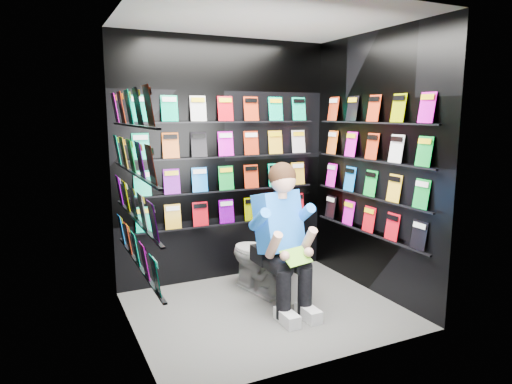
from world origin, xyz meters
name	(u,v)px	position (x,y,z in m)	size (l,w,h in m)	color
floor	(266,310)	(0.00, 0.00, 0.00)	(2.40, 2.40, 0.00)	#5A5A58
ceiling	(267,18)	(0.00, 0.00, 2.60)	(2.40, 2.40, 0.00)	white
wall_back	(225,161)	(0.00, 1.00, 1.30)	(2.40, 0.04, 2.60)	black
wall_front	(331,189)	(0.00, -1.00, 1.30)	(2.40, 0.04, 2.60)	black
wall_left	(128,180)	(-1.20, 0.00, 1.30)	(0.04, 2.00, 2.60)	black
wall_right	(374,165)	(1.20, 0.00, 1.30)	(0.04, 2.00, 2.60)	black
comics_back	(226,161)	(0.00, 0.97, 1.31)	(2.10, 0.06, 1.37)	red
comics_left	(132,179)	(-1.17, 0.00, 1.31)	(0.06, 1.70, 1.37)	red
comics_right	(371,165)	(1.17, 0.00, 1.31)	(0.06, 1.70, 1.37)	red
toilet	(260,256)	(0.15, 0.45, 0.37)	(0.42, 0.75, 0.73)	white
longbox	(289,279)	(0.37, 0.21, 0.17)	(0.24, 0.44, 0.33)	white
longbox_lid	(290,262)	(0.37, 0.21, 0.35)	(0.26, 0.46, 0.03)	white
reader	(278,223)	(0.15, 0.07, 0.80)	(0.57, 0.83, 1.53)	blue
held_comic	(296,257)	(0.15, -0.28, 0.58)	(0.27, 0.01, 0.19)	green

